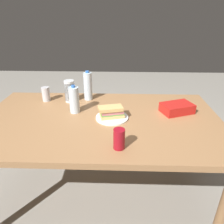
% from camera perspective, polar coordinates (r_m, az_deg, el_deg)
% --- Properties ---
extents(ground_plane, '(8.00, 8.00, 0.00)m').
position_cam_1_polar(ground_plane, '(2.00, -2.61, -21.07)').
color(ground_plane, gray).
extents(dining_table, '(1.75, 1.00, 0.75)m').
position_cam_1_polar(dining_table, '(1.58, -3.10, -4.37)').
color(dining_table, '#9E7047').
rests_on(dining_table, ground_plane).
extents(paper_plate, '(0.24, 0.24, 0.01)m').
position_cam_1_polar(paper_plate, '(1.54, -0.00, -1.47)').
color(paper_plate, white).
rests_on(paper_plate, dining_table).
extents(sandwich, '(0.20, 0.14, 0.08)m').
position_cam_1_polar(sandwich, '(1.51, -0.12, 0.05)').
color(sandwich, '#DBB26B').
rests_on(sandwich, paper_plate).
extents(soda_can_red, '(0.07, 0.07, 0.12)m').
position_cam_1_polar(soda_can_red, '(1.19, 1.93, -7.25)').
color(soda_can_red, maroon).
rests_on(soda_can_red, dining_table).
extents(chip_bag, '(0.27, 0.22, 0.07)m').
position_cam_1_polar(chip_bag, '(1.69, 17.08, 1.02)').
color(chip_bag, red).
rests_on(chip_bag, dining_table).
extents(water_bottle_tall, '(0.08, 0.08, 0.22)m').
position_cam_1_polar(water_bottle_tall, '(1.61, -10.14, 3.24)').
color(water_bottle_tall, silver).
rests_on(water_bottle_tall, dining_table).
extents(plastic_cup_stack, '(0.08, 0.08, 0.18)m').
position_cam_1_polar(plastic_cup_stack, '(1.82, -11.32, 5.52)').
color(plastic_cup_stack, silver).
rests_on(plastic_cup_stack, dining_table).
extents(water_bottle_spare, '(0.07, 0.07, 0.25)m').
position_cam_1_polar(water_bottle_spare, '(1.83, -6.49, 6.93)').
color(water_bottle_spare, silver).
rests_on(water_bottle_spare, dining_table).
extents(soda_can_silver, '(0.07, 0.07, 0.12)m').
position_cam_1_polar(soda_can_silver, '(1.90, -17.36, 4.64)').
color(soda_can_silver, silver).
rests_on(soda_can_silver, dining_table).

